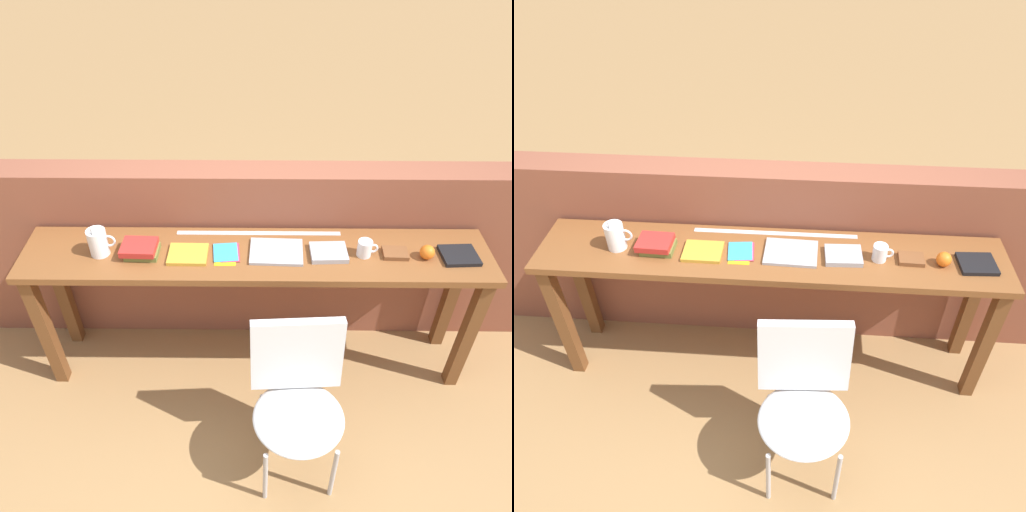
# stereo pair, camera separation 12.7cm
# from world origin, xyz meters

# --- Properties ---
(ground_plane) EXTENTS (40.00, 40.00, 0.00)m
(ground_plane) POSITION_xyz_m (0.00, 0.00, 0.00)
(ground_plane) COLOR #9E7547
(brick_wall_back) EXTENTS (6.00, 0.20, 1.19)m
(brick_wall_back) POSITION_xyz_m (0.00, 0.64, 0.59)
(brick_wall_back) COLOR brown
(brick_wall_back) RESTS_ON ground
(sideboard) EXTENTS (2.50, 0.44, 0.88)m
(sideboard) POSITION_xyz_m (0.00, 0.30, 0.74)
(sideboard) COLOR brown
(sideboard) RESTS_ON ground
(chair_white_moulded) EXTENTS (0.47, 0.48, 0.89)m
(chair_white_moulded) POSITION_xyz_m (0.21, -0.35, 0.53)
(chair_white_moulded) COLOR silver
(chair_white_moulded) RESTS_ON ground
(pitcher_white) EXTENTS (0.14, 0.10, 0.18)m
(pitcher_white) POSITION_xyz_m (-0.82, 0.29, 0.96)
(pitcher_white) COLOR white
(pitcher_white) RESTS_ON sideboard
(book_stack_leftmost) EXTENTS (0.19, 0.16, 0.07)m
(book_stack_leftmost) POSITION_xyz_m (-0.61, 0.28, 0.91)
(book_stack_leftmost) COLOR olive
(book_stack_leftmost) RESTS_ON sideboard
(magazine_cycling) EXTENTS (0.21, 0.17, 0.02)m
(magazine_cycling) POSITION_xyz_m (-0.36, 0.27, 0.89)
(magazine_cycling) COLOR gold
(magazine_cycling) RESTS_ON sideboard
(pamphlet_pile_colourful) EXTENTS (0.15, 0.18, 0.01)m
(pamphlet_pile_colourful) POSITION_xyz_m (-0.15, 0.29, 0.88)
(pamphlet_pile_colourful) COLOR yellow
(pamphlet_pile_colourful) RESTS_ON sideboard
(book_open_centre) EXTENTS (0.29, 0.22, 0.02)m
(book_open_centre) POSITION_xyz_m (0.11, 0.30, 0.89)
(book_open_centre) COLOR #9E9EA3
(book_open_centre) RESTS_ON sideboard
(book_grey_hardcover) EXTENTS (0.20, 0.16, 0.03)m
(book_grey_hardcover) POSITION_xyz_m (0.38, 0.29, 0.89)
(book_grey_hardcover) COLOR #9E9EA3
(book_grey_hardcover) RESTS_ON sideboard
(mug) EXTENTS (0.11, 0.08, 0.09)m
(mug) POSITION_xyz_m (0.57, 0.29, 0.92)
(mug) COLOR white
(mug) RESTS_ON sideboard
(leather_journal_brown) EXTENTS (0.13, 0.10, 0.02)m
(leather_journal_brown) POSITION_xyz_m (0.73, 0.29, 0.89)
(leather_journal_brown) COLOR brown
(leather_journal_brown) RESTS_ON sideboard
(sports_ball_small) EXTENTS (0.08, 0.08, 0.08)m
(sports_ball_small) POSITION_xyz_m (0.89, 0.27, 0.92)
(sports_ball_small) COLOR orange
(sports_ball_small) RESTS_ON sideboard
(book_repair_rightmost) EXTENTS (0.19, 0.17, 0.02)m
(book_repair_rightmost) POSITION_xyz_m (1.06, 0.28, 0.89)
(book_repair_rightmost) COLOR black
(book_repair_rightmost) RESTS_ON sideboard
(ruler_metal_back_edge) EXTENTS (0.91, 0.03, 0.00)m
(ruler_metal_back_edge) POSITION_xyz_m (0.01, 0.47, 0.88)
(ruler_metal_back_edge) COLOR silver
(ruler_metal_back_edge) RESTS_ON sideboard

